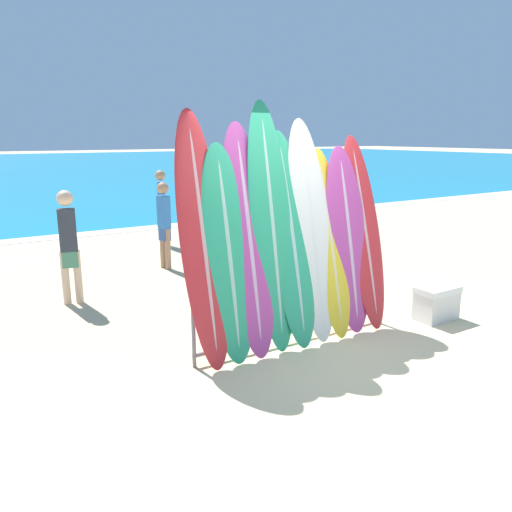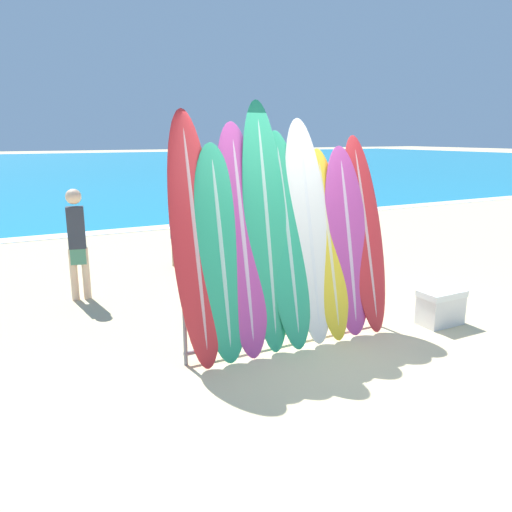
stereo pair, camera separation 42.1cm
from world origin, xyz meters
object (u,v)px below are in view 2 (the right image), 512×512
(person_far_left, at_px, (178,204))
(cooler_box, at_px, (441,307))
(surfboard_slot_5, at_px, (309,232))
(surfboard_slot_8, at_px, (365,234))
(surfboard_slot_7, at_px, (348,241))
(surfboard_slot_6, at_px, (328,245))
(surfboard_slot_3, at_px, (266,228))
(surfboard_slot_2, at_px, (243,241))
(surfboard_rack, at_px, (290,305))
(surfboard_slot_4, at_px, (287,240))
(surfboard_slot_0, at_px, (195,240))
(person_mid_beach, at_px, (176,221))
(person_near_water, at_px, (77,240))
(surfboard_slot_1, at_px, (221,254))

(person_far_left, relative_size, cooler_box, 2.87)
(surfboard_slot_5, relative_size, surfboard_slot_8, 1.08)
(surfboard_slot_5, distance_m, surfboard_slot_7, 0.54)
(surfboard_slot_6, height_order, surfboard_slot_7, surfboard_slot_7)
(surfboard_slot_3, distance_m, surfboard_slot_6, 0.83)
(surfboard_slot_2, relative_size, surfboard_slot_5, 0.98)
(surfboard_rack, distance_m, surfboard_slot_4, 0.72)
(surfboard_slot_2, xyz_separation_m, surfboard_slot_3, (0.28, 0.00, 0.11))
(surfboard_slot_7, xyz_separation_m, cooler_box, (1.15, -0.41, -0.86))
(surfboard_slot_0, xyz_separation_m, surfboard_slot_3, (0.80, -0.02, 0.05))
(surfboard_slot_4, xyz_separation_m, cooler_box, (1.96, -0.44, -0.95))
(surfboard_slot_6, height_order, person_mid_beach, surfboard_slot_6)
(surfboard_slot_3, height_order, person_near_water, surfboard_slot_3)
(surfboard_slot_6, bearing_deg, surfboard_slot_5, 173.68)
(surfboard_slot_3, bearing_deg, surfboard_slot_6, -1.82)
(surfboard_slot_5, distance_m, person_mid_beach, 3.75)
(surfboard_slot_0, height_order, cooler_box, surfboard_slot_0)
(surfboard_slot_2, relative_size, person_near_water, 1.54)
(person_near_water, distance_m, person_far_left, 3.84)
(person_mid_beach, height_order, person_far_left, person_far_left)
(surfboard_rack, distance_m, person_near_water, 3.26)
(surfboard_rack, relative_size, surfboard_slot_4, 1.07)
(surfboard_slot_0, height_order, surfboard_slot_1, surfboard_slot_0)
(surfboard_slot_6, bearing_deg, person_near_water, 131.46)
(surfboard_slot_7, xyz_separation_m, person_far_left, (-0.13, 5.60, -0.22))
(surfboard_rack, height_order, person_near_water, person_near_water)
(surfboard_slot_4, relative_size, person_near_water, 1.49)
(surfboard_slot_4, xyz_separation_m, person_near_water, (-1.80, 2.63, -0.31))
(surfboard_slot_5, distance_m, surfboard_slot_8, 0.80)
(surfboard_slot_7, distance_m, surfboard_slot_8, 0.28)
(surfboard_slot_0, bearing_deg, surfboard_slot_3, -1.17)
(surfboard_slot_8, bearing_deg, person_near_water, 137.69)
(surfboard_slot_1, bearing_deg, person_mid_beach, 78.04)
(surfboard_rack, height_order, cooler_box, surfboard_rack)
(surfboard_slot_2, distance_m, surfboard_slot_4, 0.54)
(surfboard_slot_2, height_order, person_near_water, surfboard_slot_2)
(surfboard_slot_0, height_order, surfboard_slot_3, surfboard_slot_3)
(surfboard_slot_0, distance_m, person_mid_beach, 3.88)
(surfboard_slot_2, distance_m, cooler_box, 2.72)
(surfboard_rack, distance_m, cooler_box, 1.99)
(person_far_left, bearing_deg, person_near_water, -21.87)
(person_near_water, bearing_deg, surfboard_slot_8, 149.56)
(surfboard_rack, relative_size, surfboard_slot_6, 1.16)
(surfboard_slot_7, bearing_deg, cooler_box, -19.66)
(surfboard_slot_2, bearing_deg, surfboard_slot_8, 0.06)
(surfboard_slot_5, bearing_deg, surfboard_slot_2, -179.53)
(surfboard_slot_0, distance_m, surfboard_slot_4, 1.06)
(surfboard_slot_5, height_order, surfboard_slot_6, surfboard_slot_5)
(surfboard_slot_1, bearing_deg, person_far_left, 75.31)
(person_mid_beach, xyz_separation_m, person_far_left, (0.67, 1.84, 0.04))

